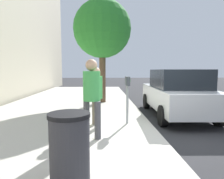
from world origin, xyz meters
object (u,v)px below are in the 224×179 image
at_px(pedestrian_bystander, 92,91).
at_px(street_tree, 102,30).
at_px(pedestrian_at_meter, 96,92).
at_px(parking_meter, 127,90).
at_px(parked_sedan_near, 177,93).
at_px(trash_bin, 70,148).

distance_m(pedestrian_bystander, street_tree, 5.75).
xyz_separation_m(pedestrian_at_meter, pedestrian_bystander, (-0.92, 0.06, 0.13)).
relative_size(parking_meter, parked_sedan_near, 0.32).
bearing_deg(parked_sedan_near, pedestrian_bystander, 131.07).
bearing_deg(parked_sedan_near, parking_meter, 126.33).
bearing_deg(pedestrian_bystander, parking_meter, 5.10).
distance_m(pedestrian_at_meter, parked_sedan_near, 3.47).
relative_size(parking_meter, pedestrian_bystander, 0.76).
distance_m(parked_sedan_near, street_tree, 4.74).
distance_m(parking_meter, pedestrian_bystander, 1.51).
xyz_separation_m(pedestrian_bystander, street_tree, (5.19, -0.22, 2.46)).
xyz_separation_m(parking_meter, street_tree, (4.05, 0.77, 2.55)).
distance_m(parking_meter, street_tree, 4.85).
height_order(pedestrian_bystander, trash_bin, pedestrian_bystander).
distance_m(pedestrian_at_meter, street_tree, 5.00).
distance_m(parked_sedan_near, trash_bin, 5.62).
distance_m(pedestrian_bystander, parked_sedan_near, 4.07).
bearing_deg(parking_meter, pedestrian_at_meter, 103.63).
bearing_deg(pedestrian_at_meter, pedestrian_bystander, -110.74).
bearing_deg(trash_bin, parked_sedan_near, -35.39).
xyz_separation_m(parked_sedan_near, trash_bin, (-4.58, 3.25, -0.24)).
bearing_deg(trash_bin, street_tree, -3.36).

